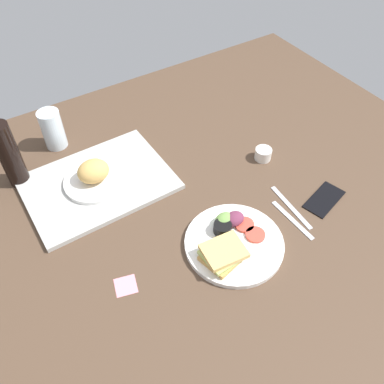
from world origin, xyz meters
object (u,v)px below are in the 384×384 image
at_px(cell_phone, 324,199).
at_px(knife, 291,207).
at_px(drinking_glass, 53,129).
at_px(espresso_cup, 263,154).
at_px(sticky_note, 126,286).
at_px(plate_with_salad, 232,242).
at_px(serving_tray, 98,183).
at_px(bread_plate_near, 94,176).
at_px(fork, 292,220).
at_px(soda_bottle, 9,155).

bearing_deg(cell_phone, knife, 147.94).
height_order(drinking_glass, knife, drinking_glass).
height_order(espresso_cup, knife, espresso_cup).
relative_size(knife, sticky_note, 3.39).
bearing_deg(plate_with_salad, serving_tray, 118.06).
relative_size(bread_plate_near, drinking_glass, 1.39).
xyz_separation_m(drinking_glass, knife, (0.50, -0.66, -0.07)).
xyz_separation_m(drinking_glass, espresso_cup, (0.57, -0.44, -0.05)).
bearing_deg(cell_phone, espresso_cup, 83.84).
xyz_separation_m(plate_with_salad, sticky_note, (-0.31, 0.04, -0.02)).
distance_m(plate_with_salad, drinking_glass, 0.73).
bearing_deg(sticky_note, cell_phone, -5.13).
relative_size(espresso_cup, knife, 0.29).
bearing_deg(plate_with_salad, sticky_note, 172.10).
bearing_deg(cell_phone, fork, 167.74).
relative_size(serving_tray, drinking_glass, 3.23).
height_order(drinking_glass, cell_phone, drinking_glass).
bearing_deg(bread_plate_near, soda_bottle, 143.19).
height_order(plate_with_salad, drinking_glass, drinking_glass).
height_order(bread_plate_near, espresso_cup, bread_plate_near).
bearing_deg(sticky_note, plate_with_salad, -7.90).
height_order(fork, cell_phone, cell_phone).
relative_size(soda_bottle, fork, 1.34).
bearing_deg(knife, soda_bottle, 54.53).
bearing_deg(fork, drinking_glass, 32.82).
bearing_deg(knife, plate_with_salad, 98.00).
bearing_deg(drinking_glass, plate_with_salad, -68.47).
distance_m(bread_plate_near, knife, 0.62).
relative_size(knife, cell_phone, 1.32).
distance_m(drinking_glass, sticky_note, 0.64).
relative_size(espresso_cup, sticky_note, 1.00).
distance_m(soda_bottle, sticky_note, 0.55).
bearing_deg(cell_phone, soda_bottle, 127.28).
bearing_deg(cell_phone, bread_plate_near, 127.21).
relative_size(drinking_glass, fork, 0.82).
bearing_deg(espresso_cup, soda_bottle, 155.55).
xyz_separation_m(espresso_cup, knife, (-0.07, -0.22, -0.02)).
xyz_separation_m(serving_tray, drinking_glass, (-0.04, 0.26, 0.06)).
bearing_deg(soda_bottle, drinking_glass, 34.05).
height_order(soda_bottle, espresso_cup, soda_bottle).
relative_size(serving_tray, fork, 2.65).
height_order(plate_with_salad, fork, plate_with_salad).
bearing_deg(knife, espresso_cup, -12.59).
bearing_deg(espresso_cup, plate_with_salad, -142.22).
bearing_deg(espresso_cup, bread_plate_near, 160.99).
height_order(soda_bottle, sticky_note, soda_bottle).
height_order(espresso_cup, cell_phone, espresso_cup).
relative_size(plate_with_salad, cell_phone, 1.93).
distance_m(serving_tray, bread_plate_near, 0.04).
distance_m(bread_plate_near, espresso_cup, 0.56).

